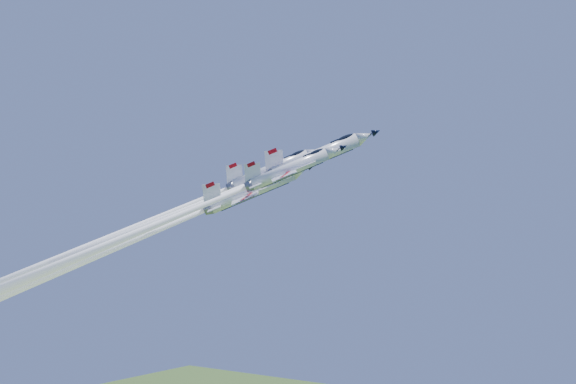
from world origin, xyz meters
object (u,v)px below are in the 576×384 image
Objects in this scene: jet_left at (134,228)px; jet_right at (165,221)px; jet_slot at (149,233)px; jet_lead at (225,195)px.

jet_left reaches higher than jet_right.
jet_slot is at bearing -150.40° from jet_right.
jet_lead is 10.41m from jet_right.
jet_right is at bearing -60.63° from jet_lead.
jet_slot is (-5.58, 2.24, -1.57)m from jet_right.
jet_slot is at bearing -92.87° from jet_lead.
jet_lead is 12.68m from jet_slot.
jet_lead reaches higher than jet_right.
jet_left is at bearing -151.87° from jet_slot.
jet_left is 1.35× the size of jet_slot.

